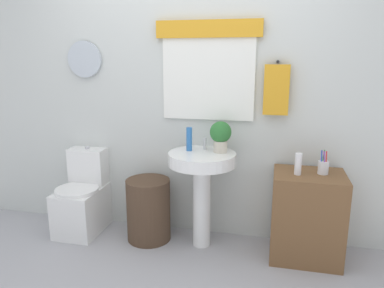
{
  "coord_description": "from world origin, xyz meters",
  "views": [
    {
      "loc": [
        0.72,
        -1.95,
        1.58
      ],
      "look_at": [
        0.08,
        0.8,
        0.9
      ],
      "focal_mm": 34.05,
      "sensor_mm": 36.0,
      "label": 1
    }
  ],
  "objects_px": {
    "laundry_hamper": "(149,210)",
    "soap_bottle": "(189,139)",
    "lotion_bottle": "(298,164)",
    "toothbrush_cup": "(323,167)",
    "toilet": "(83,200)",
    "pedestal_sink": "(202,175)",
    "wooden_cabinet": "(307,216)",
    "potted_plant": "(221,135)"
  },
  "relations": [
    {
      "from": "wooden_cabinet",
      "to": "potted_plant",
      "type": "height_order",
      "value": "potted_plant"
    },
    {
      "from": "lotion_bottle",
      "to": "toothbrush_cup",
      "type": "relative_size",
      "value": 0.91
    },
    {
      "from": "toilet",
      "to": "pedestal_sink",
      "type": "bearing_deg",
      "value": -1.69
    },
    {
      "from": "toilet",
      "to": "wooden_cabinet",
      "type": "bearing_deg",
      "value": -0.96
    },
    {
      "from": "laundry_hamper",
      "to": "soap_bottle",
      "type": "xyz_separation_m",
      "value": [
        0.36,
        0.05,
        0.64
      ]
    },
    {
      "from": "potted_plant",
      "to": "pedestal_sink",
      "type": "bearing_deg",
      "value": -156.8
    },
    {
      "from": "soap_bottle",
      "to": "lotion_bottle",
      "type": "height_order",
      "value": "soap_bottle"
    },
    {
      "from": "potted_plant",
      "to": "lotion_bottle",
      "type": "relative_size",
      "value": 1.52
    },
    {
      "from": "lotion_bottle",
      "to": "toothbrush_cup",
      "type": "height_order",
      "value": "toothbrush_cup"
    },
    {
      "from": "lotion_bottle",
      "to": "toothbrush_cup",
      "type": "xyz_separation_m",
      "value": [
        0.19,
        0.06,
        -0.03
      ]
    },
    {
      "from": "lotion_bottle",
      "to": "potted_plant",
      "type": "bearing_deg",
      "value": 170.74
    },
    {
      "from": "potted_plant",
      "to": "toilet",
      "type": "bearing_deg",
      "value": -178.78
    },
    {
      "from": "toilet",
      "to": "lotion_bottle",
      "type": "bearing_deg",
      "value": -2.23
    },
    {
      "from": "potted_plant",
      "to": "toothbrush_cup",
      "type": "xyz_separation_m",
      "value": [
        0.8,
        -0.04,
        -0.21
      ]
    },
    {
      "from": "pedestal_sink",
      "to": "wooden_cabinet",
      "type": "relative_size",
      "value": 1.16
    },
    {
      "from": "laundry_hamper",
      "to": "toothbrush_cup",
      "type": "relative_size",
      "value": 2.96
    },
    {
      "from": "wooden_cabinet",
      "to": "lotion_bottle",
      "type": "bearing_deg",
      "value": -157.17
    },
    {
      "from": "toilet",
      "to": "wooden_cabinet",
      "type": "xyz_separation_m",
      "value": [
        1.97,
        -0.03,
        0.06
      ]
    },
    {
      "from": "laundry_hamper",
      "to": "soap_bottle",
      "type": "relative_size",
      "value": 2.79
    },
    {
      "from": "soap_bottle",
      "to": "lotion_bottle",
      "type": "distance_m",
      "value": 0.89
    },
    {
      "from": "pedestal_sink",
      "to": "lotion_bottle",
      "type": "relative_size",
      "value": 4.87
    },
    {
      "from": "potted_plant",
      "to": "wooden_cabinet",
      "type": "bearing_deg",
      "value": -4.84
    },
    {
      "from": "laundry_hamper",
      "to": "wooden_cabinet",
      "type": "height_order",
      "value": "wooden_cabinet"
    },
    {
      "from": "soap_bottle",
      "to": "pedestal_sink",
      "type": "bearing_deg",
      "value": -22.62
    },
    {
      "from": "pedestal_sink",
      "to": "potted_plant",
      "type": "distance_m",
      "value": 0.37
    },
    {
      "from": "potted_plant",
      "to": "toothbrush_cup",
      "type": "distance_m",
      "value": 0.83
    },
    {
      "from": "toilet",
      "to": "potted_plant",
      "type": "xyz_separation_m",
      "value": [
        1.27,
        0.03,
        0.67
      ]
    },
    {
      "from": "toilet",
      "to": "laundry_hamper",
      "type": "bearing_deg",
      "value": -2.92
    },
    {
      "from": "toilet",
      "to": "soap_bottle",
      "type": "height_order",
      "value": "soap_bottle"
    },
    {
      "from": "toilet",
      "to": "wooden_cabinet",
      "type": "distance_m",
      "value": 1.97
    },
    {
      "from": "pedestal_sink",
      "to": "toothbrush_cup",
      "type": "relative_size",
      "value": 4.42
    },
    {
      "from": "pedestal_sink",
      "to": "wooden_cabinet",
      "type": "bearing_deg",
      "value": -0.0
    },
    {
      "from": "toilet",
      "to": "soap_bottle",
      "type": "bearing_deg",
      "value": 0.96
    },
    {
      "from": "toilet",
      "to": "toothbrush_cup",
      "type": "xyz_separation_m",
      "value": [
        2.07,
        -0.01,
        0.46
      ]
    },
    {
      "from": "toothbrush_cup",
      "to": "soap_bottle",
      "type": "bearing_deg",
      "value": 178.37
    },
    {
      "from": "laundry_hamper",
      "to": "lotion_bottle",
      "type": "bearing_deg",
      "value": -1.86
    },
    {
      "from": "wooden_cabinet",
      "to": "toothbrush_cup",
      "type": "height_order",
      "value": "toothbrush_cup"
    },
    {
      "from": "laundry_hamper",
      "to": "wooden_cabinet",
      "type": "relative_size",
      "value": 0.78
    },
    {
      "from": "pedestal_sink",
      "to": "lotion_bottle",
      "type": "height_order",
      "value": "lotion_bottle"
    },
    {
      "from": "wooden_cabinet",
      "to": "pedestal_sink",
      "type": "bearing_deg",
      "value": 180.0
    },
    {
      "from": "pedestal_sink",
      "to": "toothbrush_cup",
      "type": "height_order",
      "value": "toothbrush_cup"
    },
    {
      "from": "toilet",
      "to": "toothbrush_cup",
      "type": "distance_m",
      "value": 2.12
    }
  ]
}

